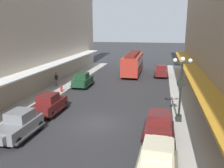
% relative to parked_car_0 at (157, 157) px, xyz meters
% --- Properties ---
extents(ground_plane, '(200.00, 200.00, 0.00)m').
position_rel_parked_car_0_xyz_m(ground_plane, '(-4.87, 5.68, -0.94)').
color(ground_plane, '#2D2D30').
extents(sidewalk_left, '(3.00, 60.00, 0.15)m').
position_rel_parked_car_0_xyz_m(sidewalk_left, '(-12.37, 5.68, -0.87)').
color(sidewalk_left, '#B7B5AD').
rests_on(sidewalk_left, ground).
extents(sidewalk_right, '(3.00, 60.00, 0.15)m').
position_rel_parked_car_0_xyz_m(sidewalk_right, '(2.63, 5.68, -0.87)').
color(sidewalk_right, '#B7B5AD').
rests_on(sidewalk_right, ground).
extents(parked_car_0, '(2.28, 4.31, 1.84)m').
position_rel_parked_car_0_xyz_m(parked_car_0, '(0.00, 0.00, 0.00)').
color(parked_car_0, beige).
rests_on(parked_car_0, ground).
extents(parked_car_1, '(2.19, 4.28, 1.84)m').
position_rel_parked_car_0_xyz_m(parked_car_1, '(-9.52, 6.97, 0.00)').
color(parked_car_1, '#591919').
rests_on(parked_car_1, ground).
extents(parked_car_2, '(2.17, 4.27, 1.84)m').
position_rel_parked_car_0_xyz_m(parked_car_2, '(-9.73, 16.63, 0.00)').
color(parked_car_2, '#193D23').
rests_on(parked_car_2, ground).
extents(parked_car_3, '(2.25, 4.30, 1.84)m').
position_rel_parked_car_0_xyz_m(parked_car_3, '(-0.03, 25.03, 0.00)').
color(parked_car_3, '#591919').
rests_on(parked_car_3, ground).
extents(parked_car_4, '(2.21, 4.29, 1.84)m').
position_rel_parked_car_0_xyz_m(parked_car_4, '(0.00, 4.40, 0.00)').
color(parked_car_4, '#591919').
rests_on(parked_car_4, ground).
extents(parked_car_5, '(2.20, 4.28, 1.84)m').
position_rel_parked_car_0_xyz_m(parked_car_5, '(-9.48, 2.29, 0.00)').
color(parked_car_5, slate).
rests_on(parked_car_5, ground).
extents(streetcar, '(2.56, 9.61, 3.46)m').
position_rel_parked_car_0_xyz_m(streetcar, '(-4.49, 26.11, 0.96)').
color(streetcar, '#A52D23').
rests_on(streetcar, ground).
extents(lamp_post_with_clock, '(1.42, 0.44, 5.16)m').
position_rel_parked_car_0_xyz_m(lamp_post_with_clock, '(1.53, 7.15, 2.04)').
color(lamp_post_with_clock, black).
rests_on(lamp_post_with_clock, sidewalk_right).
extents(fire_hydrant, '(0.24, 0.24, 0.82)m').
position_rel_parked_car_0_xyz_m(fire_hydrant, '(-11.22, 13.36, -0.38)').
color(fire_hydrant, '#B21E19').
rests_on(fire_hydrant, sidewalk_left).
extents(pedestrian_0, '(0.36, 0.28, 1.67)m').
position_rel_parked_car_0_xyz_m(pedestrian_0, '(-12.96, 15.84, 0.07)').
color(pedestrian_0, slate).
rests_on(pedestrian_0, sidewalk_left).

